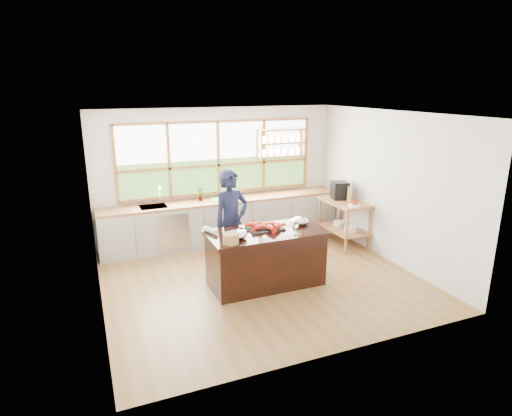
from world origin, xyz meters
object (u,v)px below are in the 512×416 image
island (266,258)px  espresso_machine (340,190)px  cook (231,222)px  wicker_basket (231,238)px

island → espresso_machine: espresso_machine is taller
island → cook: 0.89m
espresso_machine → cook: bearing=-152.2°
espresso_machine → wicker_basket: espresso_machine is taller
island → espresso_machine: 2.62m
wicker_basket → island: bearing=23.2°
wicker_basket → espresso_machine: bearing=28.9°
cook → espresso_machine: bearing=-1.4°
cook → espresso_machine: cook is taller
island → wicker_basket: bearing=-156.8°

